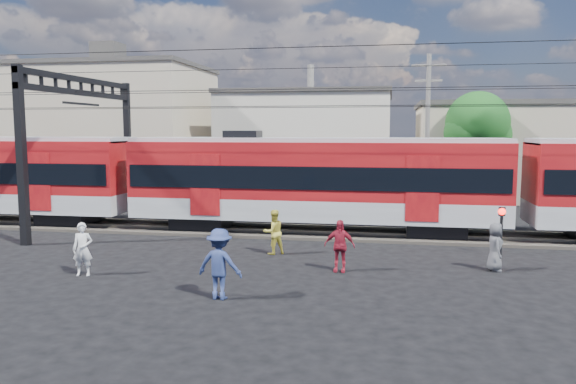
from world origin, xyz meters
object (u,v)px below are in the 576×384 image
at_px(pedestrian_a, 83,249).
at_px(crossing_signal, 501,222).
at_px(commuter_train, 320,179).
at_px(pedestrian_c, 220,264).

bearing_deg(pedestrian_a, crossing_signal, 7.05).
bearing_deg(crossing_signal, commuter_train, 155.57).
distance_m(commuter_train, crossing_signal, 7.74).
xyz_separation_m(commuter_train, pedestrian_a, (-6.37, -8.34, -1.57)).
height_order(commuter_train, pedestrian_a, commuter_train).
distance_m(pedestrian_c, crossing_signal, 10.79).
bearing_deg(commuter_train, pedestrian_a, -127.39).
relative_size(commuter_train, pedestrian_c, 26.31).
xyz_separation_m(pedestrian_c, crossing_signal, (8.42, 6.75, 0.28)).
xyz_separation_m(pedestrian_a, pedestrian_c, (4.92, -1.58, 0.12)).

